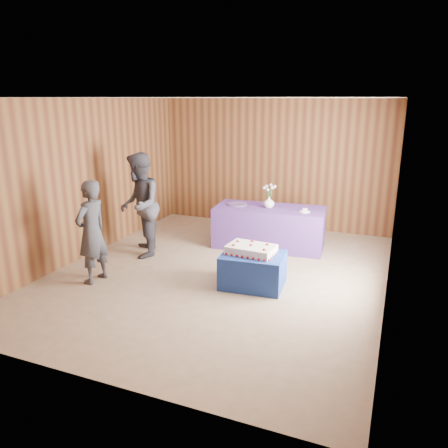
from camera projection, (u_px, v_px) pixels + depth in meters
The scene contains 13 objects.
ground at pixel (219, 273), 6.97m from camera, with size 6.00×6.00×0.00m, color gray.
room_shell at pixel (219, 161), 6.47m from camera, with size 5.04×6.04×2.72m.
cake_table at pixel (253, 270), 6.45m from camera, with size 0.90×0.70×0.50m, color #1B3B98.
serving_table at pixel (269, 227), 8.15m from camera, with size 2.00×0.90×0.75m, color #4C3187.
sheet_cake at pixel (251, 249), 6.39m from camera, with size 0.74×0.53×0.16m.
vase at pixel (269, 202), 8.02m from camera, with size 0.20×0.20×0.21m, color white.
flower_spray at pixel (269, 188), 7.95m from camera, with size 0.26×0.26×0.20m.
platter at pixel (237, 204), 8.27m from camera, with size 0.38×0.38×0.02m, color #5D458B.
plate at pixel (305, 212), 7.74m from camera, with size 0.19×0.19×0.01m, color white.
cake_slice at pixel (305, 210), 7.73m from camera, with size 0.07×0.06×0.08m.
knife at pixel (304, 214), 7.63m from camera, with size 0.26×0.02×0.00m, color silver.
guest_left at pixel (92, 232), 6.47m from camera, with size 0.57×0.37×1.56m, color #35363F.
guest_right at pixel (140, 205), 7.55m from camera, with size 0.88×0.69×1.82m, color #393742.
Camera 1 is at (2.51, -5.97, 2.69)m, focal length 35.00 mm.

